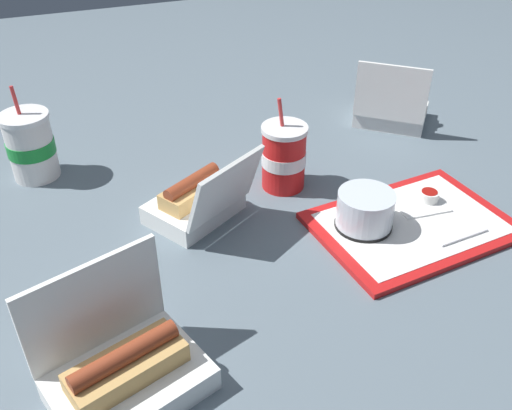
# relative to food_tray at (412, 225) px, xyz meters

# --- Properties ---
(ground_plane) EXTENTS (3.20, 3.20, 0.00)m
(ground_plane) POSITION_rel_food_tray_xyz_m (0.24, -0.10, -0.01)
(ground_plane) COLOR slate
(food_tray) EXTENTS (0.40, 0.30, 0.01)m
(food_tray) POSITION_rel_food_tray_xyz_m (0.00, 0.00, 0.00)
(food_tray) COLOR red
(food_tray) RESTS_ON ground_plane
(cake_container) EXTENTS (0.11, 0.11, 0.07)m
(cake_container) POSITION_rel_food_tray_xyz_m (0.10, -0.02, 0.04)
(cake_container) COLOR black
(cake_container) RESTS_ON food_tray
(ketchup_cup) EXTENTS (0.04, 0.04, 0.02)m
(ketchup_cup) POSITION_rel_food_tray_xyz_m (-0.07, -0.05, 0.02)
(ketchup_cup) COLOR white
(ketchup_cup) RESTS_ON food_tray
(napkin_stack) EXTENTS (0.11, 0.11, 0.00)m
(napkin_stack) POSITION_rel_food_tray_xyz_m (-0.05, -0.06, 0.01)
(napkin_stack) COLOR white
(napkin_stack) RESTS_ON food_tray
(plastic_fork) EXTENTS (0.11, 0.02, 0.00)m
(plastic_fork) POSITION_rel_food_tray_xyz_m (-0.06, 0.07, 0.01)
(plastic_fork) COLOR white
(plastic_fork) RESTS_ON food_tray
(clamshell_hotdog_corner) EXTENTS (0.24, 0.21, 0.19)m
(clamshell_hotdog_corner) POSITION_rel_food_tray_xyz_m (0.58, 0.18, 0.04)
(clamshell_hotdog_corner) COLOR white
(clamshell_hotdog_corner) RESTS_ON ground_plane
(clamshell_hotdog_front) EXTENTS (0.23, 0.22, 0.18)m
(clamshell_hotdog_front) POSITION_rel_food_tray_xyz_m (-0.20, -0.41, 0.03)
(clamshell_hotdog_front) COLOR white
(clamshell_hotdog_front) RESTS_ON ground_plane
(clamshell_hotdog_right) EXTENTS (0.24, 0.24, 0.16)m
(clamshell_hotdog_right) POSITION_rel_food_tray_xyz_m (0.38, -0.18, 0.03)
(clamshell_hotdog_right) COLOR white
(clamshell_hotdog_right) RESTS_ON ground_plane
(soda_cup_back) EXTENTS (0.10, 0.10, 0.21)m
(soda_cup_back) POSITION_rel_food_tray_xyz_m (0.67, -0.46, 0.07)
(soda_cup_back) COLOR white
(soda_cup_back) RESTS_ON ground_plane
(soda_cup_left) EXTENTS (0.10, 0.10, 0.20)m
(soda_cup_left) POSITION_rel_food_tray_xyz_m (0.18, -0.23, 0.06)
(soda_cup_left) COLOR red
(soda_cup_left) RESTS_ON ground_plane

